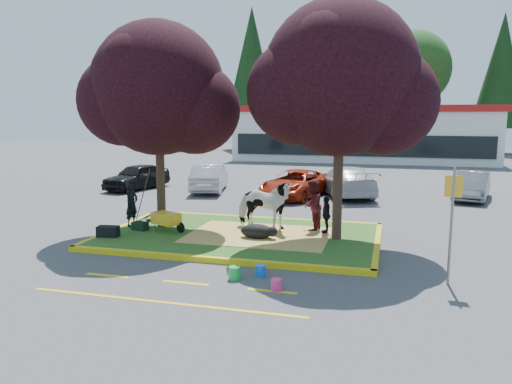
% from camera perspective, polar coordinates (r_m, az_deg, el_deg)
% --- Properties ---
extents(ground, '(90.00, 90.00, 0.00)m').
position_cam_1_polar(ground, '(15.32, -1.82, -5.34)').
color(ground, '#424244').
rests_on(ground, ground).
extents(median_island, '(8.00, 5.00, 0.15)m').
position_cam_1_polar(median_island, '(15.30, -1.82, -5.07)').
color(median_island, '#24561A').
rests_on(median_island, ground).
extents(curb_near, '(8.30, 0.16, 0.15)m').
position_cam_1_polar(curb_near, '(12.94, -5.20, -7.72)').
color(curb_near, gold).
rests_on(curb_near, ground).
extents(curb_far, '(8.30, 0.16, 0.15)m').
position_cam_1_polar(curb_far, '(17.72, 0.62, -3.11)').
color(curb_far, gold).
rests_on(curb_far, ground).
extents(curb_left, '(0.16, 5.30, 0.15)m').
position_cam_1_polar(curb_left, '(16.92, -15.19, -4.01)').
color(curb_left, gold).
rests_on(curb_left, ground).
extents(curb_right, '(0.16, 5.30, 0.15)m').
position_cam_1_polar(curb_right, '(14.67, 13.69, -5.94)').
color(curb_right, gold).
rests_on(curb_right, ground).
extents(straw_bedding, '(4.20, 3.00, 0.01)m').
position_cam_1_polar(straw_bedding, '(15.12, 0.36, -4.92)').
color(straw_bedding, '#DDB85B').
rests_on(straw_bedding, median_island).
extents(tree_purple_left, '(5.06, 4.20, 6.51)m').
position_cam_1_polar(tree_purple_left, '(16.23, -11.09, 10.84)').
color(tree_purple_left, black).
rests_on(tree_purple_left, median_island).
extents(tree_purple_right, '(5.30, 4.40, 6.82)m').
position_cam_1_polar(tree_purple_right, '(14.46, 9.69, 11.92)').
color(tree_purple_right, black).
rests_on(tree_purple_right, median_island).
extents(fire_lane_stripe_a, '(1.10, 0.12, 0.01)m').
position_cam_1_polar(fire_lane_stripe_a, '(12.43, -16.65, -9.13)').
color(fire_lane_stripe_a, yellow).
rests_on(fire_lane_stripe_a, ground).
extents(fire_lane_stripe_b, '(1.10, 0.12, 0.01)m').
position_cam_1_polar(fire_lane_stripe_b, '(11.53, -8.04, -10.26)').
color(fire_lane_stripe_b, yellow).
rests_on(fire_lane_stripe_b, ground).
extents(fire_lane_stripe_c, '(1.10, 0.12, 0.01)m').
position_cam_1_polar(fire_lane_stripe_c, '(10.94, 1.83, -11.26)').
color(fire_lane_stripe_c, yellow).
rests_on(fire_lane_stripe_c, ground).
extents(fire_lane_long, '(6.00, 0.10, 0.01)m').
position_cam_1_polar(fire_lane_long, '(10.51, -10.67, -12.27)').
color(fire_lane_long, yellow).
rests_on(fire_lane_long, ground).
extents(retail_building, '(20.40, 8.40, 4.40)m').
position_cam_1_polar(retail_building, '(42.26, 12.08, 6.69)').
color(retail_building, silver).
rests_on(retail_building, ground).
extents(treeline, '(46.58, 7.80, 14.63)m').
position_cam_1_polar(treeline, '(52.04, 12.04, 13.13)').
color(treeline, black).
rests_on(treeline, ground).
extents(cow, '(1.95, 1.05, 1.57)m').
position_cam_1_polar(cow, '(15.67, 0.85, -1.50)').
color(cow, silver).
rests_on(cow, median_island).
extents(calf, '(1.07, 0.73, 0.43)m').
position_cam_1_polar(calf, '(14.68, 0.11, -4.50)').
color(calf, black).
rests_on(calf, median_island).
extents(handler, '(0.42, 0.58, 1.47)m').
position_cam_1_polar(handler, '(16.65, -14.03, -1.34)').
color(handler, black).
rests_on(handler, median_island).
extents(visitor_a, '(0.74, 0.87, 1.59)m').
position_cam_1_polar(visitor_a, '(15.68, 6.44, -1.53)').
color(visitor_a, '#4C151A').
rests_on(visitor_a, median_island).
extents(visitor_b, '(0.40, 0.72, 1.15)m').
position_cam_1_polar(visitor_b, '(15.38, 8.02, -2.58)').
color(visitor_b, black).
rests_on(visitor_b, median_island).
extents(wheelbarrow, '(1.56, 0.84, 0.59)m').
position_cam_1_polar(wheelbarrow, '(15.72, -10.20, -3.02)').
color(wheelbarrow, black).
rests_on(wheelbarrow, median_island).
extents(gear_bag_dark, '(0.66, 0.42, 0.32)m').
position_cam_1_polar(gear_bag_dark, '(15.54, -16.55, -4.34)').
color(gear_bag_dark, black).
rests_on(gear_bag_dark, median_island).
extents(gear_bag_green, '(0.54, 0.41, 0.26)m').
position_cam_1_polar(gear_bag_green, '(16.17, -13.11, -3.79)').
color(gear_bag_green, black).
rests_on(gear_bag_green, median_island).
extents(sign_post, '(0.37, 0.06, 2.64)m').
position_cam_1_polar(sign_post, '(11.76, 21.49, -2.18)').
color(sign_post, slate).
rests_on(sign_post, ground).
extents(bucket_green, '(0.33, 0.33, 0.30)m').
position_cam_1_polar(bucket_green, '(11.64, -2.45, -9.23)').
color(bucket_green, green).
rests_on(bucket_green, ground).
extents(bucket_pink, '(0.31, 0.31, 0.26)m').
position_cam_1_polar(bucket_pink, '(10.93, 2.37, -10.56)').
color(bucket_pink, '#E4327E').
rests_on(bucket_pink, ground).
extents(bucket_blue, '(0.31, 0.31, 0.27)m').
position_cam_1_polar(bucket_blue, '(11.83, 0.52, -8.99)').
color(bucket_blue, blue).
rests_on(bucket_blue, ground).
extents(car_black, '(2.44, 4.05, 1.29)m').
position_cam_1_polar(car_black, '(25.77, -13.46, 1.73)').
color(car_black, black).
rests_on(car_black, ground).
extents(car_silver, '(2.29, 4.28, 1.34)m').
position_cam_1_polar(car_silver, '(24.54, -5.32, 1.64)').
color(car_silver, '#A8ABB1').
rests_on(car_silver, ground).
extents(car_red, '(3.02, 4.82, 1.24)m').
position_cam_1_polar(car_red, '(22.71, 4.53, 0.94)').
color(car_red, '#9C230D').
rests_on(car_red, ground).
extents(car_white, '(3.54, 5.14, 1.38)m').
position_cam_1_polar(car_white, '(23.45, 10.24, 1.25)').
color(car_white, silver).
rests_on(car_white, ground).
extents(car_grey, '(2.10, 3.96, 1.24)m').
position_cam_1_polar(car_grey, '(24.07, 23.44, 0.67)').
color(car_grey, slate).
rests_on(car_grey, ground).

